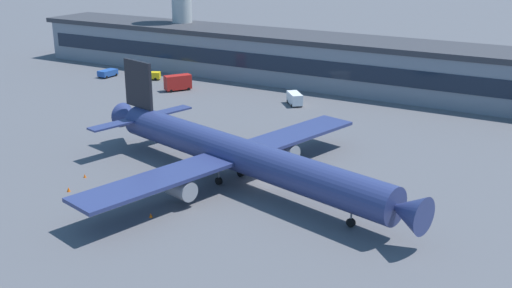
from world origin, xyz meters
TOP-DOWN VIEW (x-y plane):
  - ground_plane at (0.00, 0.00)m, footprint 600.00×600.00m
  - terminal_building at (0.00, 60.34)m, footprint 202.07×16.42m
  - airliner at (-3.34, -2.32)m, footprint 57.15×49.65m
  - crew_van at (-15.63, 40.37)m, footprint 5.10×5.35m
  - stair_truck at (-44.42, 38.52)m, footprint 5.21×6.36m
  - belt_loader at (-57.89, 43.53)m, footprint 6.63×4.59m
  - pushback_tractor at (-68.42, 41.22)m, footprint 2.76×4.88m
  - traffic_cone_0 at (-6.85, -17.39)m, footprint 0.48×0.48m
  - traffic_cone_1 at (-16.65, -8.62)m, footprint 0.45×0.45m
  - traffic_cone_2 at (-22.01, -16.60)m, footprint 0.52×0.52m
  - traffic_cone_3 at (-23.88, -11.64)m, footprint 0.44×0.44m

SIDE VIEW (x-z plane):
  - ground_plane at x=0.00m, z-range 0.00..0.00m
  - traffic_cone_3 at x=-23.88m, z-range 0.00..0.55m
  - traffic_cone_1 at x=-16.65m, z-range 0.00..0.56m
  - traffic_cone_0 at x=-6.85m, z-range 0.00..0.59m
  - traffic_cone_2 at x=-22.01m, z-range 0.00..0.65m
  - pushback_tractor at x=-68.42m, z-range 0.17..1.92m
  - belt_loader at x=-57.89m, z-range 0.18..2.13m
  - crew_van at x=-15.63m, z-range 0.18..2.73m
  - stair_truck at x=-44.42m, z-range 0.20..3.75m
  - airliner at x=-3.34m, z-range -2.84..11.78m
  - terminal_building at x=0.00m, z-range 0.02..11.43m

